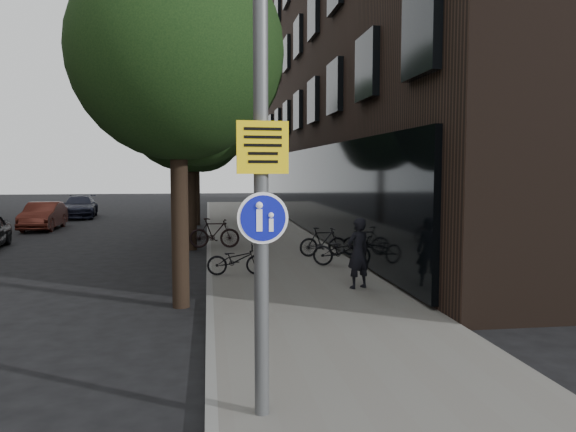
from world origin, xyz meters
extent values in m
plane|color=black|center=(0.00, 0.00, 0.00)|extent=(120.00, 120.00, 0.00)
cube|color=#605E59|center=(0.25, 10.00, 0.06)|extent=(4.50, 60.00, 0.12)
cube|color=slate|center=(-2.00, 10.00, 0.07)|extent=(0.15, 60.00, 0.13)
cube|color=black|center=(8.50, 22.00, 9.00)|extent=(12.00, 40.00, 18.00)
cylinder|color=black|center=(-2.60, 4.50, 1.60)|extent=(0.36, 0.36, 3.20)
sphere|color=black|center=(-2.60, 4.50, 5.30)|extent=(4.40, 4.40, 4.40)
sphere|color=black|center=(-2.20, 5.30, 4.30)|extent=(2.64, 2.64, 2.64)
cylinder|color=black|center=(-2.60, 13.00, 1.60)|extent=(0.36, 0.36, 3.20)
sphere|color=black|center=(-2.60, 13.00, 5.30)|extent=(5.00, 5.00, 5.00)
sphere|color=black|center=(-2.20, 13.80, 4.30)|extent=(3.00, 3.00, 3.00)
cylinder|color=black|center=(-2.60, 22.00, 1.60)|extent=(0.36, 0.36, 3.20)
sphere|color=black|center=(-2.60, 22.00, 5.30)|extent=(5.00, 5.00, 5.00)
sphere|color=black|center=(-2.20, 22.80, 4.30)|extent=(3.00, 3.00, 3.00)
cylinder|color=#595B5E|center=(-1.42, -1.17, 2.61)|extent=(0.17, 0.17, 4.98)
cube|color=gold|center=(-1.42, -1.17, 3.16)|extent=(0.58, 0.09, 0.58)
cylinder|color=#0E15A0|center=(-1.42, -1.17, 2.39)|extent=(0.51, 0.07, 0.51)
cylinder|color=white|center=(-1.42, -1.17, 2.39)|extent=(0.57, 0.07, 0.58)
imported|color=black|center=(1.46, 5.27, 0.95)|extent=(0.71, 0.60, 1.67)
imported|color=black|center=(1.82, 8.23, 0.58)|extent=(1.84, 1.20, 0.91)
imported|color=black|center=(1.63, 10.14, 0.59)|extent=(1.60, 0.61, 0.94)
imported|color=black|center=(-1.28, 7.34, 0.53)|extent=(1.57, 0.58, 0.82)
imported|color=black|center=(-1.80, 12.56, 0.65)|extent=(1.80, 0.61, 1.06)
imported|color=#592219|center=(-9.87, 20.85, 0.66)|extent=(1.45, 4.01, 1.32)
imported|color=black|center=(-9.61, 27.45, 0.66)|extent=(2.34, 4.73, 1.32)
camera|label=1|loc=(-2.01, -7.39, 2.93)|focal=35.00mm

